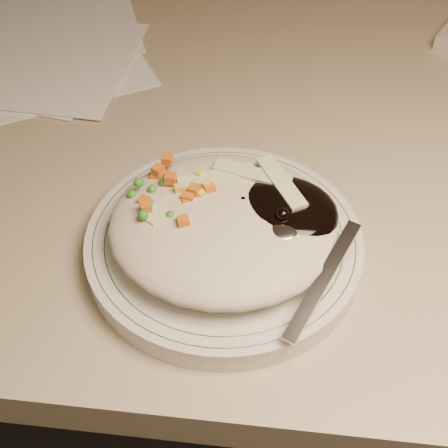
# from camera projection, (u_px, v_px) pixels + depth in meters

# --- Properties ---
(desk) EXTENTS (1.40, 0.70, 0.74)m
(desk) POSITION_uv_depth(u_px,v_px,m) (297.00, 248.00, 0.82)
(desk) COLOR tan
(desk) RESTS_ON ground
(plate) EXTENTS (0.24, 0.24, 0.02)m
(plate) POSITION_uv_depth(u_px,v_px,m) (224.00, 245.00, 0.54)
(plate) COLOR silver
(plate) RESTS_ON desk
(plate_rim) EXTENTS (0.23, 0.23, 0.00)m
(plate_rim) POSITION_uv_depth(u_px,v_px,m) (224.00, 237.00, 0.54)
(plate_rim) COLOR #144723
(plate_rim) RESTS_ON plate
(meal) EXTENTS (0.21, 0.19, 0.05)m
(meal) POSITION_uv_depth(u_px,v_px,m) (229.00, 220.00, 0.52)
(meal) COLOR #BBAF97
(meal) RESTS_ON plate
(papers) EXTENTS (0.39, 0.41, 0.00)m
(papers) POSITION_uv_depth(u_px,v_px,m) (11.00, 51.00, 0.78)
(papers) COLOR white
(papers) RESTS_ON desk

